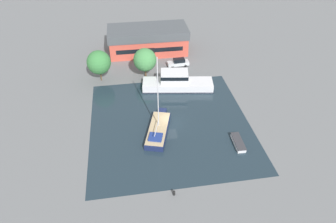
% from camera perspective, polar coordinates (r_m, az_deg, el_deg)
% --- Properties ---
extents(ground_plane, '(440.00, 440.00, 0.00)m').
position_cam_1_polar(ground_plane, '(51.78, 0.36, -2.27)').
color(ground_plane, slate).
extents(water_canal, '(27.07, 27.83, 0.01)m').
position_cam_1_polar(water_canal, '(51.77, 0.36, -2.27)').
color(water_canal, '#1E2D38').
rests_on(water_canal, ground).
extents(warehouse_building, '(18.78, 8.52, 6.06)m').
position_cam_1_polar(warehouse_building, '(73.66, -3.83, 13.46)').
color(warehouse_building, '#C64C3D').
rests_on(warehouse_building, ground).
extents(quay_tree_near_building, '(4.77, 4.77, 6.47)m').
position_cam_1_polar(quay_tree_near_building, '(62.50, -4.42, 9.78)').
color(quay_tree_near_building, brown).
rests_on(quay_tree_near_building, ground).
extents(quay_tree_by_water, '(4.85, 4.85, 6.62)m').
position_cam_1_polar(quay_tree_by_water, '(62.70, -13.04, 9.09)').
color(quay_tree_by_water, brown).
rests_on(quay_tree_by_water, ground).
extents(parked_car, '(4.85, 1.98, 1.72)m').
position_cam_1_polar(parked_car, '(68.16, 2.00, 9.32)').
color(parked_car, silver).
rests_on(parked_car, ground).
extents(sailboat_moored, '(5.40, 10.20, 13.63)m').
position_cam_1_polar(sailboat_moored, '(49.69, -1.87, -3.38)').
color(sailboat_moored, '#19234C').
rests_on(sailboat_moored, water_canal).
extents(motor_cruiser, '(14.49, 6.05, 3.93)m').
position_cam_1_polar(motor_cruiser, '(59.91, 1.66, 5.59)').
color(motor_cruiser, silver).
rests_on(motor_cruiser, water_canal).
extents(small_dinghy, '(1.52, 4.24, 0.70)m').
position_cam_1_polar(small_dinghy, '(48.98, 13.22, -5.77)').
color(small_dinghy, silver).
rests_on(small_dinghy, water_canal).
extents(mooring_bollard, '(0.36, 0.36, 0.79)m').
position_cam_1_polar(mooring_bollard, '(41.22, 1.16, -15.21)').
color(mooring_bollard, black).
rests_on(mooring_bollard, ground).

